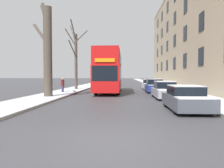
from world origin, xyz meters
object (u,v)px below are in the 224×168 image
(bare_tree_left_1, at_px, (76,58))
(parked_car_0, at_px, (186,99))
(parked_car_3, at_px, (149,85))
(pedestrian_left_sidewalk, at_px, (63,85))
(double_decker_bus, at_px, (109,70))
(bare_tree_left_0, at_px, (47,49))
(parked_car_2, at_px, (154,86))
(parked_car_1, at_px, (165,90))

(bare_tree_left_1, height_order, parked_car_0, bare_tree_left_1)
(parked_car_3, distance_m, pedestrian_left_sidewalk, 12.19)
(parked_car_3, xyz_separation_m, pedestrian_left_sidewalk, (-9.87, -7.16, 0.25))
(double_decker_bus, bearing_deg, bare_tree_left_0, -127.55)
(parked_car_0, relative_size, pedestrian_left_sidewalk, 2.54)
(bare_tree_left_0, bearing_deg, double_decker_bus, 52.45)
(bare_tree_left_1, relative_size, parked_car_2, 2.15)
(bare_tree_left_1, bearing_deg, pedestrian_left_sidewalk, -92.81)
(parked_car_0, bearing_deg, parked_car_2, 90.00)
(bare_tree_left_0, bearing_deg, parked_car_2, 34.78)
(double_decker_bus, height_order, parked_car_3, double_decker_bus)
(bare_tree_left_0, relative_size, double_decker_bus, 0.78)
(bare_tree_left_1, xyz_separation_m, parked_car_3, (9.62, 2.11, -3.54))
(bare_tree_left_1, distance_m, pedestrian_left_sidewalk, 6.03)
(double_decker_bus, relative_size, parked_car_0, 2.46)
(parked_car_2, height_order, pedestrian_left_sidewalk, pedestrian_left_sidewalk)
(double_decker_bus, bearing_deg, pedestrian_left_sidewalk, -164.31)
(bare_tree_left_1, xyz_separation_m, parked_car_1, (9.62, -9.46, -3.54))
(bare_tree_left_0, relative_size, parked_car_3, 2.01)
(bare_tree_left_1, height_order, pedestrian_left_sidewalk, bare_tree_left_1)
(bare_tree_left_0, height_order, parked_car_1, bare_tree_left_0)
(double_decker_bus, relative_size, parked_car_2, 2.55)
(parked_car_0, xyz_separation_m, parked_car_2, (-0.00, 12.74, 0.06))
(bare_tree_left_0, distance_m, double_decker_bus, 7.88)
(double_decker_bus, relative_size, parked_car_1, 2.28)
(bare_tree_left_0, height_order, bare_tree_left_1, bare_tree_left_1)
(parked_car_0, bearing_deg, parked_car_1, 90.00)
(parked_car_1, height_order, parked_car_3, parked_car_1)
(bare_tree_left_1, xyz_separation_m, parked_car_0, (9.62, -15.79, -3.56))
(bare_tree_left_0, relative_size, parked_car_1, 1.79)
(bare_tree_left_1, height_order, parked_car_1, bare_tree_left_1)
(bare_tree_left_0, xyz_separation_m, double_decker_bus, (4.71, 6.13, -1.52))
(parked_car_1, xyz_separation_m, parked_car_3, (0.00, 11.57, -0.00))
(parked_car_2, bearing_deg, bare_tree_left_0, -145.22)
(bare_tree_left_0, bearing_deg, bare_tree_left_1, 89.22)
(bare_tree_left_0, relative_size, bare_tree_left_1, 0.93)
(double_decker_bus, bearing_deg, parked_car_1, -48.87)
(double_decker_bus, distance_m, parked_car_0, 13.24)
(bare_tree_left_1, height_order, parked_car_2, bare_tree_left_1)
(bare_tree_left_0, xyz_separation_m, pedestrian_left_sidewalk, (-0.11, 4.77, -3.15))
(parked_car_3, bearing_deg, parked_car_0, -90.00)
(bare_tree_left_0, distance_m, bare_tree_left_1, 9.82)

